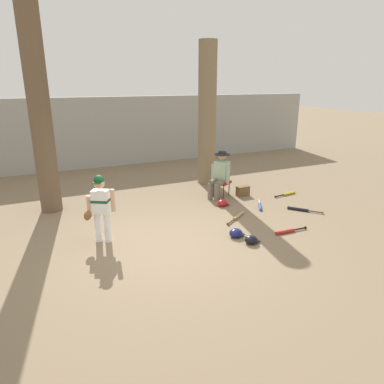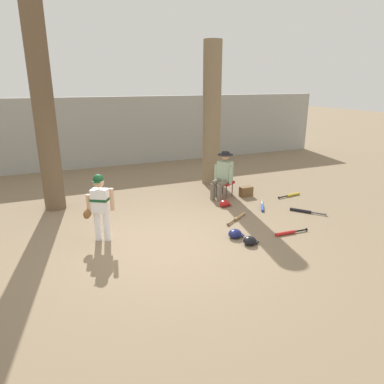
% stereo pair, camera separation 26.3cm
% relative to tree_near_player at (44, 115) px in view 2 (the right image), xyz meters
% --- Properties ---
extents(ground_plane, '(60.00, 60.00, 0.00)m').
position_rel_tree_near_player_xyz_m(ground_plane, '(1.80, -2.98, -2.19)').
color(ground_plane, '#7F6B51').
extents(concrete_back_wall, '(18.00, 0.36, 2.42)m').
position_rel_tree_near_player_xyz_m(concrete_back_wall, '(1.80, 4.05, -0.98)').
color(concrete_back_wall, '#9E9E99').
rests_on(concrete_back_wall, ground).
extents(tree_near_player, '(0.79, 0.79, 5.22)m').
position_rel_tree_near_player_xyz_m(tree_near_player, '(0.00, 0.00, 0.00)').
color(tree_near_player, brown).
rests_on(tree_near_player, ground).
extents(tree_behind_spectator, '(0.81, 0.81, 4.16)m').
position_rel_tree_near_player_xyz_m(tree_behind_spectator, '(4.42, 0.55, -0.51)').
color(tree_behind_spectator, '#7F6B51').
rests_on(tree_behind_spectator, ground).
extents(young_ballplayer, '(0.61, 0.36, 1.31)m').
position_rel_tree_near_player_xyz_m(young_ballplayer, '(0.73, -2.26, -1.45)').
color(young_ballplayer, white).
rests_on(young_ballplayer, ground).
extents(folding_stool, '(0.55, 0.55, 0.41)m').
position_rel_tree_near_player_xyz_m(folding_stool, '(4.16, -0.80, -1.83)').
color(folding_stool, red).
rests_on(folding_stool, ground).
extents(seated_spectator, '(0.66, 0.57, 1.20)m').
position_rel_tree_near_player_xyz_m(seated_spectator, '(4.07, -0.85, -1.55)').
color(seated_spectator, '#6B6051').
rests_on(seated_spectator, ground).
extents(handbag_beside_stool, '(0.34, 0.19, 0.26)m').
position_rel_tree_near_player_xyz_m(handbag_beside_stool, '(4.69, -1.02, -2.06)').
color(handbag_beside_stool, brown).
rests_on(handbag_beside_stool, ground).
extents(bat_black_composite, '(0.56, 0.67, 0.07)m').
position_rel_tree_near_player_xyz_m(bat_black_composite, '(5.29, -2.59, -2.16)').
color(bat_black_composite, black).
rests_on(bat_black_composite, ground).
extents(bat_wood_tan, '(0.71, 0.50, 0.07)m').
position_rel_tree_near_player_xyz_m(bat_wood_tan, '(3.69, -2.33, -2.16)').
color(bat_wood_tan, tan).
rests_on(bat_wood_tan, ground).
extents(bat_red_barrel, '(0.75, 0.09, 0.07)m').
position_rel_tree_near_player_xyz_m(bat_red_barrel, '(4.17, -3.45, -2.16)').
color(bat_red_barrel, red).
rests_on(bat_red_barrel, ground).
extents(bat_yellow_trainer, '(0.75, 0.16, 0.07)m').
position_rel_tree_near_player_xyz_m(bat_yellow_trainer, '(5.82, -1.50, -2.16)').
color(bat_yellow_trainer, yellow).
rests_on(bat_yellow_trainer, ground).
extents(bat_blue_youth, '(0.44, 0.64, 0.07)m').
position_rel_tree_near_player_xyz_m(bat_blue_youth, '(4.57, -1.98, -2.16)').
color(bat_blue_youth, '#2347AD').
rests_on(bat_blue_youth, ground).
extents(batting_helmet_navy, '(0.32, 0.24, 0.18)m').
position_rel_tree_near_player_xyz_m(batting_helmet_navy, '(3.13, -3.16, -2.12)').
color(batting_helmet_navy, navy).
rests_on(batting_helmet_navy, ground).
extents(batting_helmet_black, '(0.30, 0.23, 0.17)m').
position_rel_tree_near_player_xyz_m(batting_helmet_black, '(3.23, -3.53, -2.12)').
color(batting_helmet_black, black).
rests_on(batting_helmet_black, ground).
extents(batting_helmet_red, '(0.30, 0.23, 0.17)m').
position_rel_tree_near_player_xyz_m(batting_helmet_red, '(3.79, -1.51, -2.12)').
color(batting_helmet_red, '#A81919').
rests_on(batting_helmet_red, ground).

